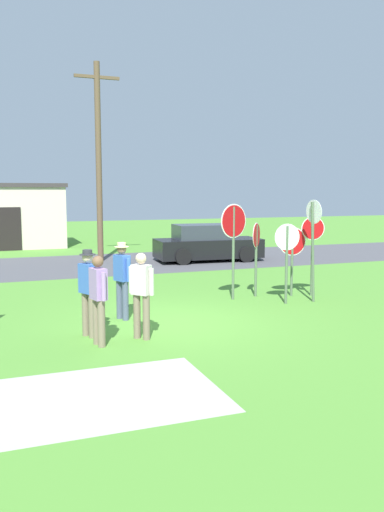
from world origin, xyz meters
The scene contains 16 objects.
ground_plane centered at (0.00, 0.00, 0.00)m, with size 80.00×80.00×0.00m, color #518E33.
street_asphalt centered at (0.00, 9.87, 0.00)m, with size 60.00×6.40×0.01m, color #4C4C51.
concrete_path centered at (-2.05, -3.60, 0.00)m, with size 3.20×2.40×0.01m, color #ADAAA3.
building_background centered at (-2.78, 17.85, 1.63)m, with size 5.65×3.77×3.25m.
utility_pole centered at (0.62, 10.76, 4.16)m, with size 1.80×0.24×7.95m.
parked_car_on_street centered at (4.73, 9.27, 0.69)m, with size 4.40×2.22×1.51m.
stop_sign_tallest centered at (4.14, 1.66, 1.29)m, with size 0.77×0.13×1.90m.
stop_sign_rear_right centered at (2.43, 1.78, 1.77)m, with size 0.85×0.30×2.54m.
stop_sign_center_cluster centered at (3.48, 0.85, 1.38)m, with size 0.67×0.10×2.05m.
stop_sign_nearest centered at (4.69, 1.51, 1.46)m, with size 0.61×0.22×2.18m.
stop_sign_leaning_right centered at (3.19, 1.94, 1.37)m, with size 0.47×0.51×2.02m.
stop_sign_leaning_left centered at (4.23, 0.80, 1.74)m, with size 0.20×0.61×2.65m.
person_in_dark_shirt centered at (-1.76, -0.46, 0.98)m, with size 0.36×0.52×1.74m.
person_near_signs centered at (-1.68, -1.14, 0.95)m, with size 0.30×0.56×1.69m.
person_in_blue centered at (-0.82, 0.69, 0.98)m, with size 0.35×0.53×1.74m.
person_holding_notes centered at (-0.83, -0.99, 0.95)m, with size 0.40×0.46×1.69m.
Camera 1 is at (-3.42, -10.68, 2.87)m, focal length 36.85 mm.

